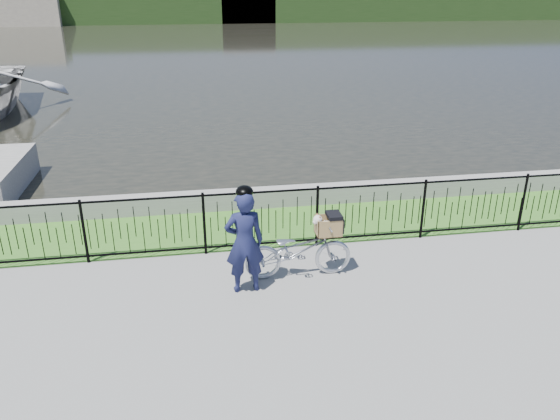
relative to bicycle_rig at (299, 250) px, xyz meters
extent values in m
plane|color=gray|center=(-0.47, -0.57, -0.47)|extent=(120.00, 120.00, 0.00)
cube|color=#3A7023|center=(-0.47, 2.03, -0.47)|extent=(60.00, 2.00, 0.01)
plane|color=black|center=(-0.47, 32.43, -0.47)|extent=(120.00, 120.00, 0.00)
cube|color=gray|center=(-0.47, 3.03, -0.27)|extent=(60.00, 0.30, 0.40)
cube|color=#243E18|center=(-0.47, 59.43, 1.03)|extent=(120.00, 6.00, 3.00)
cube|color=#A09480|center=(-18.47, 57.43, 1.53)|extent=(8.00, 4.00, 4.00)
cube|color=#A09480|center=(5.53, 57.93, 1.13)|extent=(6.00, 3.00, 3.20)
imported|color=#B4B8C1|center=(-0.02, 0.00, -0.01)|extent=(1.74, 0.61, 0.92)
cube|color=black|center=(0.47, 0.00, 0.24)|extent=(0.38, 0.18, 0.02)
cube|color=olive|center=(0.47, 0.00, 0.24)|extent=(0.40, 0.31, 0.01)
cube|color=olive|center=(0.47, 0.15, 0.38)|extent=(0.40, 0.01, 0.30)
cube|color=olive|center=(0.47, -0.15, 0.38)|extent=(0.40, 0.02, 0.30)
cube|color=olive|center=(0.66, 0.00, 0.38)|extent=(0.02, 0.31, 0.30)
cube|color=olive|center=(0.28, 0.00, 0.38)|extent=(0.01, 0.31, 0.30)
cube|color=black|center=(0.56, 0.00, 0.56)|extent=(0.22, 0.32, 0.06)
cube|color=black|center=(0.68, 0.00, 0.41)|extent=(0.02, 0.32, 0.24)
ellipsoid|color=silver|center=(0.45, 0.00, 0.37)|extent=(0.31, 0.22, 0.20)
sphere|color=silver|center=(0.29, -0.02, 0.51)|extent=(0.15, 0.15, 0.15)
sphere|color=silver|center=(0.24, -0.04, 0.48)|extent=(0.07, 0.07, 0.07)
sphere|color=black|center=(0.22, -0.05, 0.48)|extent=(0.02, 0.02, 0.02)
cone|color=#A87046|center=(0.29, 0.04, 0.57)|extent=(0.06, 0.08, 0.08)
cone|color=#A87046|center=(0.31, -0.06, 0.57)|extent=(0.06, 0.08, 0.08)
imported|color=#171B3F|center=(-0.90, -0.30, 0.35)|extent=(0.62, 0.43, 1.64)
ellipsoid|color=black|center=(-0.90, -0.30, 1.15)|extent=(0.26, 0.29, 0.18)
camera|label=1|loc=(-1.58, -7.67, 3.99)|focal=35.00mm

